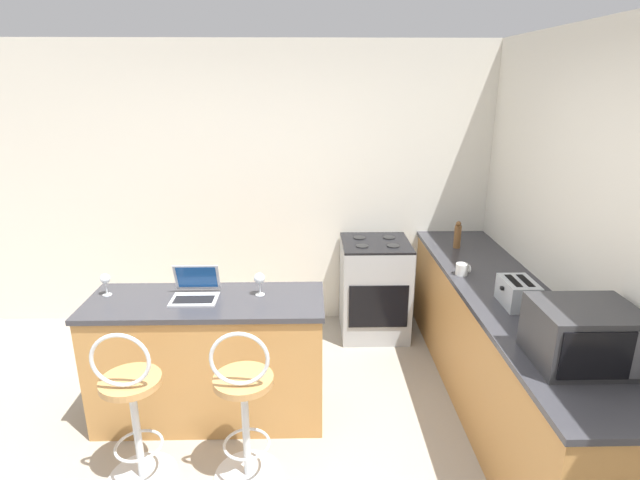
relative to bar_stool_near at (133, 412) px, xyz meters
The scene contains 13 objects.
wall_back 2.42m from the bar_stool_near, 71.38° to the left, with size 12.00×0.06×2.60m.
breakfast_bar 0.69m from the bar_stool_near, 62.86° to the left, with size 1.56×0.58×0.88m.
counter_right 2.45m from the bar_stool_near, 16.25° to the left, with size 0.65×2.90×0.88m.
bar_stool_near is the anchor object (origin of this frame).
bar_stool_far 0.63m from the bar_stool_near, ahead, with size 0.40×0.40×1.01m.
laptop 0.84m from the bar_stool_near, 69.51° to the left, with size 0.30×0.26×0.21m.
microwave 2.45m from the bar_stool_near, ahead, with size 0.49×0.40×0.31m.
toaster 2.43m from the bar_stool_near, 11.79° to the left, with size 0.21×0.28×0.17m.
stove_range 2.40m from the bar_stool_near, 48.50° to the left, with size 0.60×0.61×0.89m.
pepper_mill 2.84m from the bar_stool_near, 35.75° to the left, with size 0.06×0.06×0.24m.
wine_glass_short 0.94m from the bar_stool_near, 117.10° to the left, with size 0.07×0.07×0.15m.
wine_glass_tall 1.09m from the bar_stool_near, 45.48° to the left, with size 0.07×0.07×0.16m.
mug_white 2.40m from the bar_stool_near, 25.42° to the left, with size 0.11×0.09×0.09m.
Camera 1 is at (0.28, -2.15, 2.26)m, focal length 28.00 mm.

